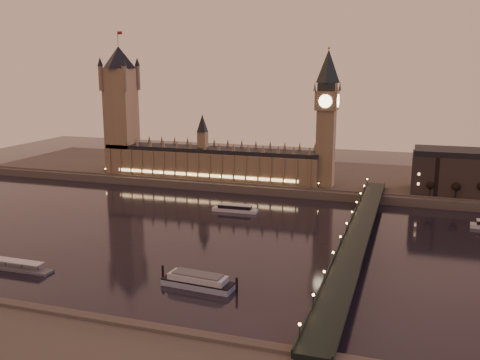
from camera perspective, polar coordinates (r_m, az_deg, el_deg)
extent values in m
plane|color=black|center=(317.15, -4.47, -5.61)|extent=(700.00, 700.00, 0.00)
cube|color=#423D35|center=(461.42, 6.92, 0.35)|extent=(560.00, 130.00, 6.00)
cube|color=brown|center=(436.58, -3.24, 1.62)|extent=(180.00, 26.00, 22.00)
cube|color=black|center=(434.46, -3.26, 3.26)|extent=(180.00, 22.00, 3.20)
cube|color=#FFCC7F|center=(425.43, -3.89, 0.51)|extent=(153.00, 0.25, 2.20)
cube|color=brown|center=(466.99, -12.51, 6.13)|extent=(22.00, 22.00, 88.00)
cone|color=black|center=(464.74, -12.82, 12.64)|extent=(31.68, 31.68, 18.00)
cylinder|color=black|center=(465.19, -12.91, 14.49)|extent=(0.44, 0.44, 12.00)
cube|color=maroon|center=(464.30, -12.69, 15.06)|extent=(4.00, 0.15, 2.50)
cube|color=brown|center=(408.96, 9.11, 3.33)|extent=(13.00, 13.00, 58.00)
cube|color=brown|center=(405.13, 9.28, 8.37)|extent=(16.00, 16.00, 14.00)
cylinder|color=#FFEAA5|center=(397.07, 9.09, 8.30)|extent=(9.60, 0.35, 9.60)
cylinder|color=#FFEAA5|center=(406.49, 8.13, 8.42)|extent=(0.35, 9.60, 9.60)
cube|color=black|center=(404.62, 9.33, 9.78)|extent=(13.00, 13.00, 6.00)
cone|color=black|center=(404.33, 9.40, 11.91)|extent=(17.68, 17.68, 24.00)
sphere|color=gold|center=(404.53, 9.47, 13.75)|extent=(2.00, 2.00, 2.00)
cube|color=black|center=(293.10, 12.43, -5.73)|extent=(13.00, 260.00, 2.00)
cube|color=black|center=(293.28, 11.22, -5.35)|extent=(0.60, 260.00, 1.00)
cube|color=black|center=(292.17, 13.68, -5.54)|extent=(0.60, 260.00, 1.00)
cylinder|color=black|center=(396.93, 19.54, -1.13)|extent=(0.70, 0.70, 8.41)
sphere|color=black|center=(396.00, 19.58, -0.51)|extent=(5.61, 5.61, 5.61)
cylinder|color=black|center=(397.82, 22.01, -1.29)|extent=(0.70, 0.70, 8.41)
sphere|color=black|center=(396.89, 22.06, -0.67)|extent=(5.61, 5.61, 5.61)
cube|color=silver|center=(360.05, -0.55, -3.22)|extent=(30.82, 7.71, 2.24)
cube|color=black|center=(359.46, -0.55, -2.88)|extent=(22.82, 6.23, 2.24)
cube|color=silver|center=(359.12, -0.55, -2.67)|extent=(23.44, 6.52, 0.41)
cube|color=#96A3BF|center=(242.07, -4.51, -11.04)|extent=(33.36, 11.79, 2.66)
cube|color=black|center=(241.45, -4.52, -10.69)|extent=(33.36, 11.79, 0.51)
cube|color=silver|center=(240.84, -4.53, -10.35)|extent=(27.16, 10.28, 2.66)
cube|color=#595B5E|center=(240.20, -4.53, -9.97)|extent=(23.00, 8.93, 0.72)
cylinder|color=black|center=(250.50, -8.23, -9.78)|extent=(1.13, 1.13, 6.96)
cylinder|color=black|center=(234.81, -0.35, -11.19)|extent=(1.13, 1.13, 6.96)
cube|color=#595B5E|center=(283.06, -22.85, -8.66)|extent=(40.02, 6.67, 1.14)
cube|color=silver|center=(282.42, -23.06, -7.91)|extent=(32.40, 5.72, 0.29)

